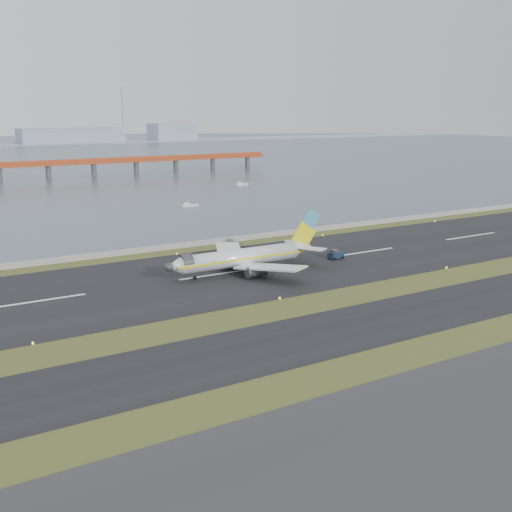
{
  "coord_description": "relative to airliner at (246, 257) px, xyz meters",
  "views": [
    {
      "loc": [
        -64.81,
        -87.89,
        34.53
      ],
      "look_at": [
        3.83,
        22.0,
        5.08
      ],
      "focal_mm": 45.0,
      "sensor_mm": 36.0,
      "label": 1
    }
  ],
  "objects": [
    {
      "name": "airliner",
      "position": [
        0.0,
        0.0,
        0.0
      ],
      "size": [
        38.52,
        32.89,
        12.8
      ],
      "color": "white",
      "rests_on": "ground"
    },
    {
      "name": "seawall",
      "position": [
        -5.33,
        31.5,
        -2.96
      ],
      "size": [
        1000.0,
        2.5,
        1.0
      ],
      "primitive_type": "cube",
      "color": "#969690",
      "rests_on": "ground"
    },
    {
      "name": "pushback_tug",
      "position": [
        24.62,
        -0.44,
        -2.33
      ],
      "size": [
        3.81,
        2.46,
        2.33
      ],
      "rotation": [
        0.0,
        0.0,
        0.09
      ],
      "color": "#15253A",
      "rests_on": "ground"
    },
    {
      "name": "runway_strip",
      "position": [
        -5.33,
        1.5,
        -3.41
      ],
      "size": [
        1000.0,
        45.0,
        0.1
      ],
      "primitive_type": "cube",
      "color": "black",
      "rests_on": "ground"
    },
    {
      "name": "workboat_far",
      "position": [
        84.18,
        143.95,
        -2.92
      ],
      "size": [
        7.38,
        3.9,
        1.71
      ],
      "rotation": [
        0.0,
        0.0,
        0.25
      ],
      "color": "silver",
      "rests_on": "ground"
    },
    {
      "name": "taxiway_strip",
      "position": [
        -5.33,
        -40.5,
        -3.41
      ],
      "size": [
        1000.0,
        18.0,
        0.1
      ],
      "primitive_type": "cube",
      "color": "black",
      "rests_on": "ground"
    },
    {
      "name": "workboat_near",
      "position": [
        33.32,
        95.7,
        -2.98
      ],
      "size": [
        6.44,
        3.23,
        1.5
      ],
      "rotation": [
        0.0,
        0.0,
        -0.22
      ],
      "color": "silver",
      "rests_on": "ground"
    },
    {
      "name": "red_pier",
      "position": [
        14.67,
        221.5,
        3.82
      ],
      "size": [
        260.0,
        5.0,
        10.2
      ],
      "color": "#A33D1C",
      "rests_on": "ground"
    },
    {
      "name": "ground",
      "position": [
        -5.33,
        -28.5,
        -3.46
      ],
      "size": [
        1000.0,
        1000.0,
        0.0
      ],
      "primitive_type": "plane",
      "color": "#334619",
      "rests_on": "ground"
    }
  ]
}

